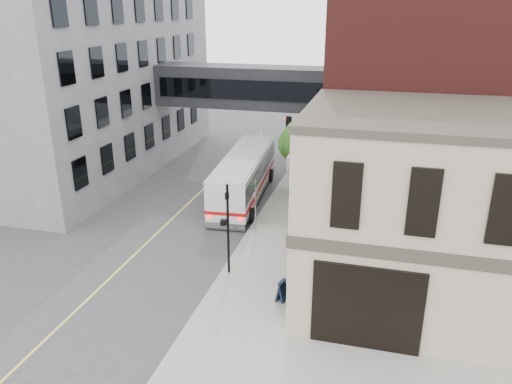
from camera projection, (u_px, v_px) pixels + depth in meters
The scene contains 17 objects.
ground at pixel (207, 295), 22.37m from camera, with size 120.00×120.00×0.00m, color #38383A.
sidewalk_main at pixel (304, 192), 34.53m from camera, with size 4.00×60.00×0.15m, color gray.
corner_building at pixel (425, 212), 20.55m from camera, with size 10.19×8.12×8.45m.
brick_building at pixel (437, 94), 31.09m from camera, with size 13.76×18.00×14.00m.
opposite_building at pixel (68, 77), 38.45m from camera, with size 14.00×24.00×14.00m, color slate.
skyway_bridge at pixel (249, 87), 37.08m from camera, with size 14.00×3.18×3.00m.
traffic_signal_near at pixel (227, 218), 23.04m from camera, with size 0.44×0.22×4.60m.
traffic_signal_far at pixel (289, 134), 36.51m from camera, with size 0.53×0.28×4.50m.
street_sign_pole at pixel (255, 201), 27.93m from camera, with size 0.08×0.75×3.00m.
street_tree at pixel (307, 141), 32.42m from camera, with size 3.80×3.20×5.60m.
lane_marking at pixel (188, 204), 32.61m from camera, with size 0.12×40.00×0.01m, color #D8CC4C.
bus at pixel (244, 175), 33.10m from camera, with size 3.30×11.09×2.94m.
pedestrian_a at pixel (299, 187), 32.94m from camera, with size 0.55×0.36×1.52m, color silver.
pedestrian_b at pixel (294, 192), 32.21m from camera, with size 0.73×0.57×1.49m, color #C78096.
pedestrian_c at pixel (306, 186), 32.80m from camera, with size 1.13×0.65×1.74m, color black.
newspaper_box at pixel (292, 192), 33.04m from camera, with size 0.44×0.39×0.87m, color #124F20.
sandwich_board at pixel (282, 290), 21.58m from camera, with size 0.35×0.54×0.97m, color black.
Camera 1 is at (7.07, -18.09, 12.23)m, focal length 35.00 mm.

